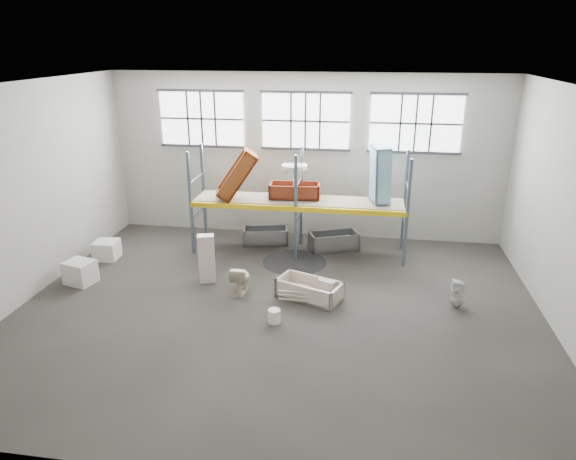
% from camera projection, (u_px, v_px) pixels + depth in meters
% --- Properties ---
extents(floor, '(12.00, 10.00, 0.10)m').
position_uv_depth(floor, '(278.00, 310.00, 11.93)').
color(floor, '#433F39').
rests_on(floor, ground).
extents(ceiling, '(12.00, 10.00, 0.10)m').
position_uv_depth(ceiling, '(277.00, 83.00, 10.16)').
color(ceiling, silver).
rests_on(ceiling, ground).
extents(wall_back, '(12.00, 0.10, 5.00)m').
position_uv_depth(wall_back, '(306.00, 157.00, 15.73)').
color(wall_back, '#9F9D92').
rests_on(wall_back, ground).
extents(wall_front, '(12.00, 0.10, 5.00)m').
position_uv_depth(wall_front, '(208.00, 328.00, 6.36)').
color(wall_front, '#A2A096').
rests_on(wall_front, ground).
extents(wall_left, '(0.10, 10.00, 5.00)m').
position_uv_depth(wall_left, '(21.00, 194.00, 11.91)').
color(wall_left, '#BAB9AD').
rests_on(wall_left, ground).
extents(window_left, '(2.60, 0.04, 1.60)m').
position_uv_depth(window_left, '(202.00, 119.00, 15.70)').
color(window_left, white).
rests_on(window_left, wall_back).
extents(window_mid, '(2.60, 0.04, 1.60)m').
position_uv_depth(window_mid, '(306.00, 121.00, 15.24)').
color(window_mid, white).
rests_on(window_mid, wall_back).
extents(window_right, '(2.60, 0.04, 1.60)m').
position_uv_depth(window_right, '(416.00, 123.00, 14.79)').
color(window_right, white).
rests_on(window_right, wall_back).
extents(rack_upright_la, '(0.08, 0.08, 3.00)m').
position_uv_depth(rack_upright_la, '(191.00, 204.00, 14.51)').
color(rack_upright_la, slate).
rests_on(rack_upright_la, floor).
extents(rack_upright_lb, '(0.08, 0.08, 3.00)m').
position_uv_depth(rack_upright_lb, '(204.00, 192.00, 15.62)').
color(rack_upright_lb, slate).
rests_on(rack_upright_lb, floor).
extents(rack_upright_ma, '(0.08, 0.08, 3.00)m').
position_uv_depth(rack_upright_ma, '(296.00, 209.00, 14.08)').
color(rack_upright_ma, slate).
rests_on(rack_upright_ma, floor).
extents(rack_upright_mb, '(0.08, 0.08, 3.00)m').
position_uv_depth(rack_upright_mb, '(301.00, 197.00, 15.19)').
color(rack_upright_mb, slate).
rests_on(rack_upright_mb, floor).
extents(rack_upright_ra, '(0.08, 0.08, 3.00)m').
position_uv_depth(rack_upright_ra, '(407.00, 214.00, 13.65)').
color(rack_upright_ra, slate).
rests_on(rack_upright_ra, floor).
extents(rack_upright_rb, '(0.08, 0.08, 3.00)m').
position_uv_depth(rack_upright_rb, '(405.00, 201.00, 14.77)').
color(rack_upright_rb, slate).
rests_on(rack_upright_rb, floor).
extents(rack_beam_front, '(6.00, 0.10, 0.14)m').
position_uv_depth(rack_beam_front, '(296.00, 209.00, 14.08)').
color(rack_beam_front, yellow).
rests_on(rack_beam_front, floor).
extents(rack_beam_back, '(6.00, 0.10, 0.14)m').
position_uv_depth(rack_beam_back, '(301.00, 197.00, 15.19)').
color(rack_beam_back, yellow).
rests_on(rack_beam_back, floor).
extents(shelf_deck, '(5.90, 1.10, 0.03)m').
position_uv_depth(shelf_deck, '(299.00, 200.00, 14.61)').
color(shelf_deck, gray).
rests_on(shelf_deck, floor).
extents(wet_patch, '(1.80, 1.80, 0.00)m').
position_uv_depth(wet_patch, '(294.00, 262.00, 14.42)').
color(wet_patch, black).
rests_on(wet_patch, floor).
extents(bathtub_beige, '(1.69, 1.23, 0.45)m').
position_uv_depth(bathtub_beige, '(309.00, 289.00, 12.33)').
color(bathtub_beige, beige).
rests_on(bathtub_beige, floor).
extents(cistern_spare, '(0.46, 0.35, 0.39)m').
position_uv_depth(cistern_spare, '(327.00, 288.00, 12.30)').
color(cistern_spare, '#C6ACA4').
rests_on(cistern_spare, bathtub_beige).
extents(sink_in_tub, '(0.53, 0.53, 0.15)m').
position_uv_depth(sink_in_tub, '(301.00, 289.00, 12.48)').
color(sink_in_tub, beige).
rests_on(sink_in_tub, bathtub_beige).
extents(toilet_beige, '(0.42, 0.71, 0.71)m').
position_uv_depth(toilet_beige, '(241.00, 279.00, 12.59)').
color(toilet_beige, beige).
rests_on(toilet_beige, floor).
extents(cistern_tall, '(0.47, 0.37, 1.27)m').
position_uv_depth(cistern_tall, '(207.00, 259.00, 13.05)').
color(cistern_tall, beige).
rests_on(cistern_tall, floor).
extents(toilet_white, '(0.34, 0.34, 0.68)m').
position_uv_depth(toilet_white, '(458.00, 294.00, 11.88)').
color(toilet_white, white).
rests_on(toilet_white, floor).
extents(steel_tub_left, '(1.44, 0.89, 0.49)m').
position_uv_depth(steel_tub_left, '(266.00, 236.00, 15.67)').
color(steel_tub_left, '#A6AAAE').
rests_on(steel_tub_left, floor).
extents(steel_tub_right, '(1.55, 1.13, 0.52)m').
position_uv_depth(steel_tub_right, '(334.00, 241.00, 15.22)').
color(steel_tub_right, '#AEB1B7').
rests_on(steel_tub_right, floor).
extents(rust_tub_flat, '(1.48, 0.77, 0.40)m').
position_uv_depth(rust_tub_flat, '(295.00, 190.00, 14.67)').
color(rust_tub_flat, maroon).
rests_on(rust_tub_flat, shelf_deck).
extents(rust_tub_tilted, '(1.36, 1.00, 1.49)m').
position_uv_depth(rust_tub_tilted, '(237.00, 175.00, 14.44)').
color(rust_tub_tilted, '#96491F').
rests_on(rust_tub_tilted, shelf_deck).
extents(sink_on_shelf, '(0.76, 0.63, 0.62)m').
position_uv_depth(sink_on_shelf, '(294.00, 185.00, 14.18)').
color(sink_on_shelf, white).
rests_on(sink_on_shelf, rust_tub_flat).
extents(blue_tub_upright, '(0.65, 0.82, 1.56)m').
position_uv_depth(blue_tub_upright, '(380.00, 175.00, 14.05)').
color(blue_tub_upright, '#7BACC8').
rests_on(blue_tub_upright, shelf_deck).
extents(bucket, '(0.33, 0.33, 0.31)m').
position_uv_depth(bucket, '(274.00, 316.00, 11.28)').
color(bucket, white).
rests_on(bucket, floor).
extents(carton_near, '(0.82, 0.74, 0.59)m').
position_uv_depth(carton_near, '(80.00, 272.00, 13.09)').
color(carton_near, silver).
rests_on(carton_near, floor).
extents(carton_far, '(0.68, 0.68, 0.53)m').
position_uv_depth(carton_far, '(107.00, 250.00, 14.57)').
color(carton_far, silver).
rests_on(carton_far, floor).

